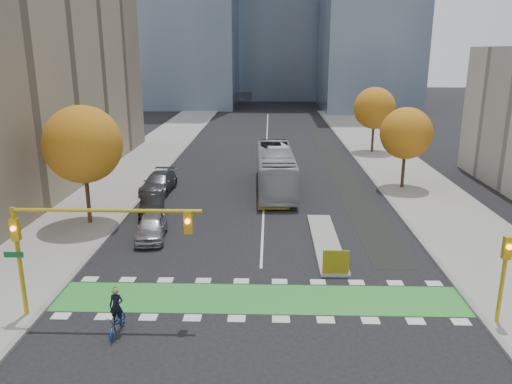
# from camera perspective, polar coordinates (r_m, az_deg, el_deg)

# --- Properties ---
(ground) EXTENTS (300.00, 300.00, 0.00)m
(ground) POSITION_cam_1_polar(r_m,az_deg,el_deg) (23.46, 0.34, -13.81)
(ground) COLOR black
(ground) RESTS_ON ground
(sidewalk_west) EXTENTS (7.00, 120.00, 0.15)m
(sidewalk_west) POSITION_cam_1_polar(r_m,az_deg,el_deg) (44.26, -16.80, 0.03)
(sidewalk_west) COLOR gray
(sidewalk_west) RESTS_ON ground
(sidewalk_east) EXTENTS (7.00, 120.00, 0.15)m
(sidewalk_east) POSITION_cam_1_polar(r_m,az_deg,el_deg) (43.99, 18.83, -0.24)
(sidewalk_east) COLOR gray
(sidewalk_east) RESTS_ON ground
(curb_west) EXTENTS (0.30, 120.00, 0.16)m
(curb_west) POSITION_cam_1_polar(r_m,az_deg,el_deg) (43.28, -12.40, -0.01)
(curb_west) COLOR gray
(curb_west) RESTS_ON ground
(curb_east) EXTENTS (0.30, 120.00, 0.16)m
(curb_east) POSITION_cam_1_polar(r_m,az_deg,el_deg) (43.08, 14.38, -0.21)
(curb_east) COLOR gray
(curb_east) RESTS_ON ground
(bike_crossing) EXTENTS (20.00, 3.00, 0.01)m
(bike_crossing) POSITION_cam_1_polar(r_m,az_deg,el_deg) (24.78, 0.42, -12.09)
(bike_crossing) COLOR green
(bike_crossing) RESTS_ON ground
(centre_line) EXTENTS (0.15, 70.00, 0.01)m
(centre_line) POSITION_cam_1_polar(r_m,az_deg,el_deg) (61.50, 1.19, 4.94)
(centre_line) COLOR silver
(centre_line) RESTS_ON ground
(bike_lane_paint) EXTENTS (2.50, 50.00, 0.01)m
(bike_lane_paint) POSITION_cam_1_polar(r_m,az_deg,el_deg) (52.19, 9.37, 2.76)
(bike_lane_paint) COLOR black
(bike_lane_paint) RESTS_ON ground
(median_island) EXTENTS (1.60, 10.00, 0.16)m
(median_island) POSITION_cam_1_polar(r_m,az_deg,el_deg) (31.77, 7.98, -5.61)
(median_island) COLOR gray
(median_island) RESTS_ON ground
(hazard_board) EXTENTS (1.40, 0.12, 1.30)m
(hazard_board) POSITION_cam_1_polar(r_m,az_deg,el_deg) (27.09, 9.12, -7.89)
(hazard_board) COLOR yellow
(hazard_board) RESTS_ON median_island
(tree_west) EXTENTS (5.20, 5.20, 8.22)m
(tree_west) POSITION_cam_1_polar(r_m,az_deg,el_deg) (35.21, -19.17, 5.15)
(tree_west) COLOR #332114
(tree_west) RESTS_ON ground
(tree_east_near) EXTENTS (4.40, 4.40, 7.08)m
(tree_east_near) POSITION_cam_1_polar(r_m,az_deg,el_deg) (44.45, 16.79, 6.43)
(tree_east_near) COLOR #332114
(tree_east_near) RESTS_ON ground
(tree_east_far) EXTENTS (4.80, 4.80, 7.65)m
(tree_east_far) POSITION_cam_1_polar(r_m,az_deg,el_deg) (59.96, 13.40, 9.30)
(tree_east_far) COLOR #332114
(tree_east_far) RESTS_ON ground
(traffic_signal_west) EXTENTS (8.53, 0.56, 5.20)m
(traffic_signal_west) POSITION_cam_1_polar(r_m,az_deg,el_deg) (22.86, -20.03, -4.51)
(traffic_signal_west) COLOR #BF9914
(traffic_signal_west) RESTS_ON ground
(traffic_signal_east) EXTENTS (0.35, 0.43, 4.10)m
(traffic_signal_east) POSITION_cam_1_polar(r_m,az_deg,el_deg) (23.98, 26.53, -7.65)
(traffic_signal_east) COLOR #BF9914
(traffic_signal_east) RESTS_ON ground
(cyclist) EXTENTS (0.69, 1.85, 2.11)m
(cyclist) POSITION_cam_1_polar(r_m,az_deg,el_deg) (22.53, -15.56, -13.74)
(cyclist) COLOR navy
(cyclist) RESTS_ON ground
(bus) EXTENTS (3.41, 12.93, 3.58)m
(bus) POSITION_cam_1_polar(r_m,az_deg,el_deg) (42.96, 2.26, 2.60)
(bus) COLOR #A8ACAF
(bus) RESTS_ON ground
(parked_car_a) EXTENTS (2.31, 4.65, 1.52)m
(parked_car_a) POSITION_cam_1_polar(r_m,az_deg,el_deg) (32.59, -11.88, -3.96)
(parked_car_a) COLOR #A0A0A5
(parked_car_a) RESTS_ON ground
(parked_car_b) EXTENTS (2.08, 4.52, 1.43)m
(parked_car_b) POSITION_cam_1_polar(r_m,az_deg,el_deg) (37.48, -11.82, -1.41)
(parked_car_b) COLOR black
(parked_car_b) RESTS_ON ground
(parked_car_c) EXTENTS (2.56, 5.72, 1.63)m
(parked_car_c) POSITION_cam_1_polar(r_m,az_deg,el_deg) (43.16, -11.07, 1.04)
(parked_car_c) COLOR #4A4A4F
(parked_car_c) RESTS_ON ground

